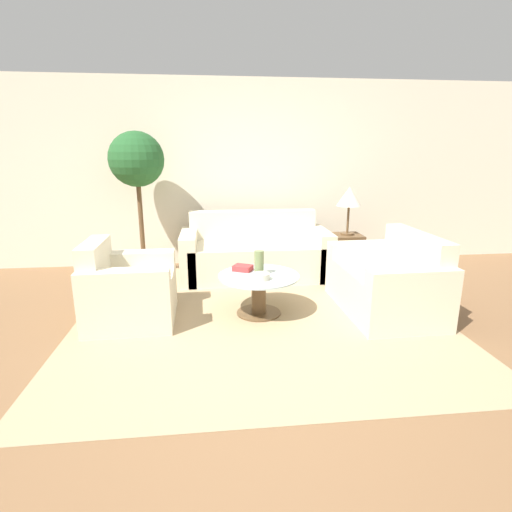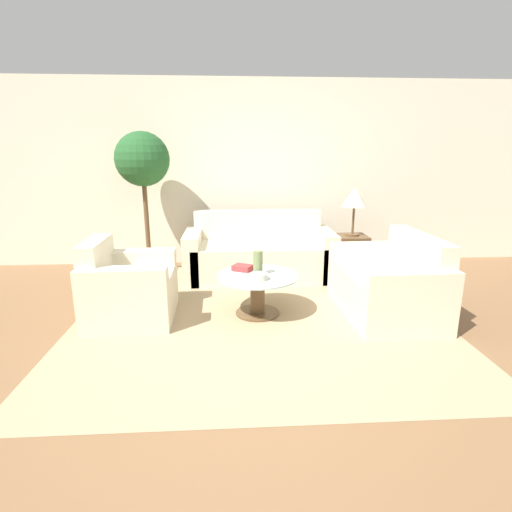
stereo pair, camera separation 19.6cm
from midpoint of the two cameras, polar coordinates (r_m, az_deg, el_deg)
name	(u,v)px [view 1 (the left image)]	position (r m, az deg, el deg)	size (l,w,h in m)	color
ground_plane	(255,354)	(3.40, -1.81, -13.77)	(14.00, 14.00, 0.00)	brown
wall_back	(233,174)	(5.86, -4.22, 11.60)	(10.00, 0.06, 2.60)	beige
rug	(259,313)	(4.15, -0.98, -8.20)	(3.60, 3.49, 0.01)	tan
sofa_main	(255,254)	(5.32, -1.22, 0.22)	(1.92, 0.88, 0.84)	beige
armchair	(126,292)	(4.14, -19.41, -4.95)	(0.83, 0.89, 0.80)	beige
loveseat	(390,284)	(4.34, 17.37, -3.86)	(0.86, 1.31, 0.82)	beige
coffee_table	(259,289)	(4.05, -1.00, -4.73)	(0.82, 0.82, 0.42)	brown
side_table	(346,254)	(5.53, 11.74, 0.30)	(0.39, 0.39, 0.54)	brown
table_lamp	(349,198)	(5.39, 12.16, 8.13)	(0.32, 0.32, 0.63)	brown
potted_plant	(137,172)	(5.40, -17.61, 11.40)	(0.69, 0.69, 1.87)	#93704C
vase	(259,263)	(3.99, -0.97, -0.98)	(0.10, 0.10, 0.25)	#6B7A4C
bowl	(261,276)	(3.86, -0.68, -2.94)	(0.16, 0.16, 0.06)	beige
book_stack	(243,268)	(4.16, -3.26, -1.72)	(0.23, 0.22, 0.06)	#BC3333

